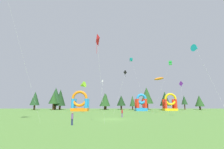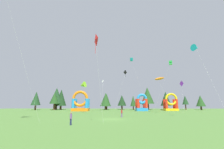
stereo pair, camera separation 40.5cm
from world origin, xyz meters
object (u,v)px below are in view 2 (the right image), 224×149
(inflatable_yellow_castle, at_px, (80,104))
(person_left_edge, at_px, (71,117))
(kite_cyan_delta, at_px, (196,48))
(person_far_side, at_px, (122,112))
(kite_white_diamond, at_px, (103,82))
(kite_lime_delta, at_px, (83,85))
(kite_black_diamond, at_px, (125,73))
(kite_red_diamond, at_px, (95,41))
(kite_green_box, at_px, (171,63))
(inflatable_orange_dome, at_px, (171,104))
(kite_teal_box, at_px, (132,60))
(inflatable_blue_arch, at_px, (142,105))
(kite_purple_diamond, at_px, (182,84))
(kite_orange_parafoil, at_px, (159,79))

(inflatable_yellow_castle, bearing_deg, person_left_edge, -79.85)
(kite_cyan_delta, distance_m, person_far_side, 19.87)
(kite_white_diamond, relative_size, kite_lime_delta, 1.14)
(kite_black_diamond, xyz_separation_m, kite_cyan_delta, (13.30, -11.64, 2.81))
(kite_red_diamond, relative_size, kite_green_box, 0.83)
(inflatable_yellow_castle, height_order, inflatable_orange_dome, inflatable_yellow_castle)
(kite_white_diamond, xyz_separation_m, kite_black_diamond, (7.08, -14.34, 0.52))
(inflatable_orange_dome, bearing_deg, person_left_edge, -123.66)
(person_left_edge, bearing_deg, kite_teal_box, 98.71)
(kite_green_box, bearing_deg, inflatable_yellow_castle, 150.17)
(kite_white_diamond, distance_m, inflatable_blue_arch, 17.60)
(kite_green_box, height_order, kite_white_diamond, kite_green_box)
(kite_lime_delta, bearing_deg, person_far_side, -52.85)
(kite_purple_diamond, xyz_separation_m, inflatable_yellow_castle, (-34.24, 9.57, -6.20))
(inflatable_yellow_castle, bearing_deg, kite_red_diamond, -75.70)
(kite_red_diamond, distance_m, kite_purple_diamond, 38.36)
(kite_cyan_delta, distance_m, kite_orange_parafoil, 21.13)
(person_left_edge, bearing_deg, kite_lime_delta, 127.16)
(kite_green_box, height_order, kite_cyan_delta, kite_green_box)
(kite_red_diamond, xyz_separation_m, kite_cyan_delta, (19.01, 9.64, 2.33))
(inflatable_orange_dome, bearing_deg, inflatable_blue_arch, -170.05)
(kite_black_diamond, height_order, person_far_side, kite_black_diamond)
(kite_orange_parafoil, xyz_separation_m, inflatable_orange_dome, (7.67, 12.96, -8.14))
(kite_purple_diamond, bearing_deg, kite_white_diamond, 166.78)
(kite_black_diamond, distance_m, inflatable_blue_arch, 23.09)
(kite_black_diamond, distance_m, inflatable_orange_dome, 30.61)
(kite_cyan_delta, relative_size, inflatable_orange_dome, 2.12)
(kite_green_box, xyz_separation_m, kite_purple_diamond, (5.67, 6.81, -5.19))
(kite_orange_parafoil, xyz_separation_m, inflatable_yellow_castle, (-27.41, 8.69, -8.05))
(kite_white_diamond, bearing_deg, kite_green_box, -32.74)
(kite_red_diamond, distance_m, kite_black_diamond, 22.04)
(kite_purple_diamond, height_order, inflatable_blue_arch, kite_purple_diamond)
(kite_teal_box, relative_size, person_left_edge, 11.05)
(kite_white_diamond, height_order, inflatable_yellow_castle, kite_white_diamond)
(kite_teal_box, xyz_separation_m, inflatable_yellow_castle, (-18.87, 4.96, -15.60))
(kite_teal_box, distance_m, inflatable_orange_dome, 24.38)
(kite_black_diamond, bearing_deg, kite_green_box, 6.70)
(inflatable_yellow_castle, bearing_deg, person_far_side, -61.22)
(kite_cyan_delta, distance_m, inflatable_orange_dome, 36.12)
(kite_red_diamond, xyz_separation_m, kite_black_diamond, (5.71, 21.28, -0.48))
(kite_purple_diamond, bearing_deg, inflatable_blue_arch, 133.37)
(kite_green_box, xyz_separation_m, inflatable_orange_dome, (6.51, 20.66, -11.48))
(person_left_edge, relative_size, person_far_side, 0.99)
(kite_red_diamond, bearing_deg, kite_green_box, 50.80)
(person_far_side, bearing_deg, kite_cyan_delta, 145.95)
(kite_lime_delta, distance_m, kite_purple_diamond, 31.54)
(kite_lime_delta, bearing_deg, kite_orange_parafoil, 4.70)
(kite_teal_box, bearing_deg, person_left_edge, -109.94)
(inflatable_blue_arch, bearing_deg, kite_white_diamond, -158.47)
(inflatable_yellow_castle, bearing_deg, kite_white_diamond, -22.41)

